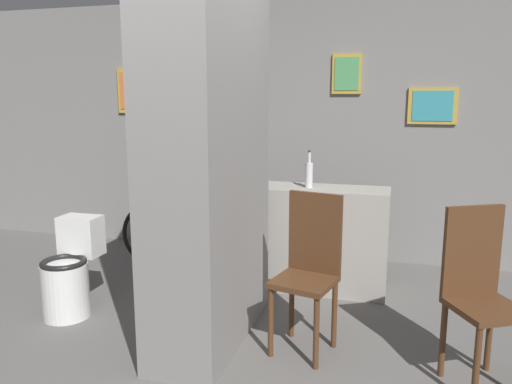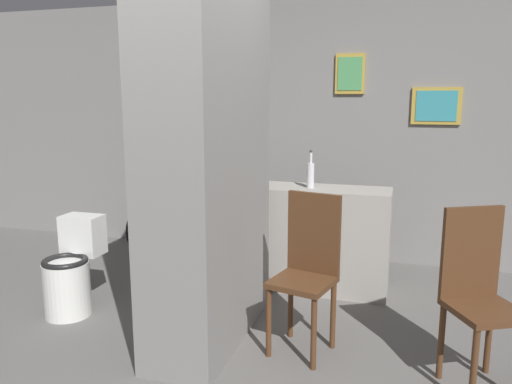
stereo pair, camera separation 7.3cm
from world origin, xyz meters
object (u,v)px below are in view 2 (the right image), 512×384
Objects in this scene: bottle_tall at (310,174)px; bicycle at (202,237)px; toilet at (71,272)px; chair_by_doorway at (478,291)px; chair_near_pillar at (307,267)px.

bicycle is at bearing 172.45° from bottle_tall.
toilet is 0.71× the size of chair_by_doorway.
bottle_tall is (1.64, 1.01, 0.68)m from toilet.
toilet is at bearing -117.45° from bicycle.
chair_near_pillar is 3.22× the size of bottle_tall.
bottle_tall is at bearing -7.55° from bicycle.
bottle_tall is at bearing 31.45° from toilet.
toilet is 2.84m from chair_by_doorway.
bicycle is (-2.23, 1.32, -0.23)m from chair_by_doorway.
bicycle is at bearing 121.63° from chair_by_doorway.
bicycle is (-1.23, 1.18, -0.23)m from chair_near_pillar.
toilet is 2.05m from bottle_tall.
chair_near_pillar is 1.01m from chair_by_doorway.
chair_by_doorway is at bearing -44.95° from bottle_tall.
chair_by_doorway is 2.60m from bicycle.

